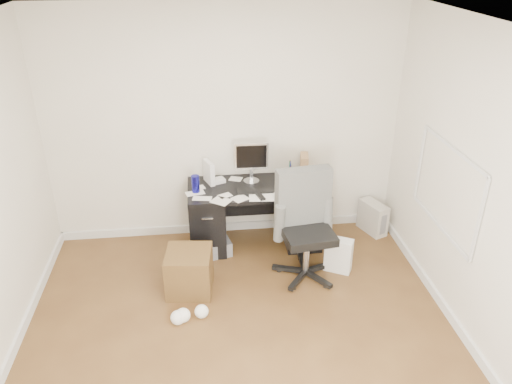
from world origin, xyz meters
The scene contains 18 objects.
ground centered at (0.00, 0.00, 0.00)m, with size 4.00×4.00×0.00m, color #4D3219.
room_shell centered at (0.03, 0.03, 1.66)m, with size 4.02×4.02×2.71m.
desk centered at (0.30, 1.65, 0.40)m, with size 1.50×0.70×0.75m.
loose_papers centered at (0.10, 1.60, 0.75)m, with size 1.10×0.60×0.00m, color white, non-canonical shape.
lcd_monitor centered at (0.27, 1.78, 0.99)m, with size 0.38×0.22×0.48m, color silver, non-canonical shape.
keyboard centered at (0.29, 1.53, 0.76)m, with size 0.39×0.13×0.02m, color black.
computer_mouse centered at (0.65, 1.56, 0.78)m, with size 0.06×0.06×0.06m, color silver.
travel_mug centered at (-0.36, 1.60, 0.85)m, with size 0.09×0.09×0.19m, color navy.
white_binder centered at (-0.20, 1.81, 0.88)m, with size 0.11×0.23×0.26m, color silver.
magazine_file centered at (0.90, 1.84, 0.89)m, with size 0.12×0.23×0.27m, color #9B794B.
pen_cup centered at (0.74, 1.81, 0.86)m, with size 0.10×0.10×0.23m, color #553418, non-canonical shape.
yellow_book centered at (0.79, 1.49, 0.77)m, with size 0.18×0.23×0.04m, color gold.
paper_remote centered at (0.35, 1.39, 0.76)m, with size 0.28×0.23×0.02m, color white, non-canonical shape.
office_chair centered at (0.77, 0.97, 0.58)m, with size 0.66×0.66×1.17m, color #555755, non-canonical shape.
pc_tower centered at (1.76, 1.76, 0.19)m, with size 0.17×0.39×0.39m, color #B7B1A5.
shopping_bag centered at (1.13, 1.01, 0.19)m, with size 0.28×0.20×0.39m, color white.
wicker_basket centered at (-0.46, 0.86, 0.22)m, with size 0.45×0.45×0.45m, color #472D15.
desk_printer centered at (-0.16, 1.47, 0.09)m, with size 0.29×0.24×0.17m, color slate.
Camera 1 is at (-0.26, -3.32, 3.25)m, focal length 35.00 mm.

